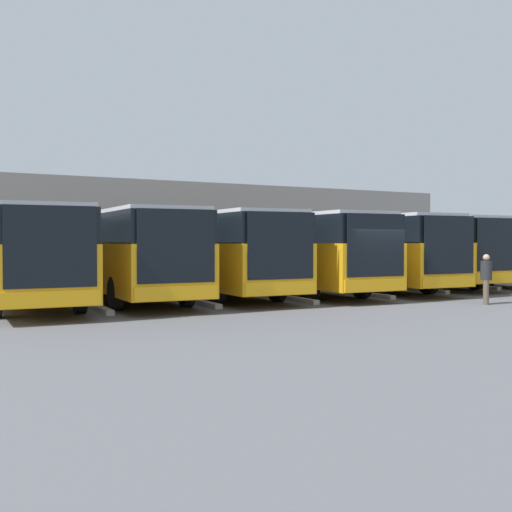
{
  "coord_description": "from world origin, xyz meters",
  "views": [
    {
      "loc": [
        14.27,
        16.72,
        2.14
      ],
      "look_at": [
        1.05,
        -6.2,
        1.49
      ],
      "focal_mm": 45.0,
      "sensor_mm": 36.0,
      "label": 1
    }
  ],
  "objects_px": {
    "bus_1": "(398,248)",
    "bus_6": "(23,252)",
    "bus_4": "(206,250)",
    "pedestrian": "(486,277)",
    "bus_3": "(285,250)",
    "bus_5": "(121,251)",
    "bus_2": "(349,249)",
    "bus_0": "(444,248)"
  },
  "relations": [
    {
      "from": "bus_5",
      "to": "bus_6",
      "type": "height_order",
      "value": "same"
    },
    {
      "from": "bus_1",
      "to": "bus_6",
      "type": "relative_size",
      "value": 1.0
    },
    {
      "from": "bus_3",
      "to": "bus_5",
      "type": "relative_size",
      "value": 1.0
    },
    {
      "from": "bus_1",
      "to": "bus_5",
      "type": "bearing_deg",
      "value": 5.45
    },
    {
      "from": "bus_5",
      "to": "bus_1",
      "type": "bearing_deg",
      "value": -174.55
    },
    {
      "from": "bus_4",
      "to": "bus_5",
      "type": "distance_m",
      "value": 3.44
    },
    {
      "from": "bus_2",
      "to": "pedestrian",
      "type": "relative_size",
      "value": 7.5
    },
    {
      "from": "bus_6",
      "to": "pedestrian",
      "type": "xyz_separation_m",
      "value": [
        -13.37,
        7.91,
        -0.86
      ]
    },
    {
      "from": "bus_0",
      "to": "bus_1",
      "type": "distance_m",
      "value": 3.45
    },
    {
      "from": "bus_3",
      "to": "bus_4",
      "type": "distance_m",
      "value": 3.46
    },
    {
      "from": "pedestrian",
      "to": "bus_3",
      "type": "bearing_deg",
      "value": 70.88
    },
    {
      "from": "bus_2",
      "to": "bus_6",
      "type": "xyz_separation_m",
      "value": [
        13.74,
        -0.14,
        0.0
      ]
    },
    {
      "from": "bus_3",
      "to": "bus_5",
      "type": "distance_m",
      "value": 6.88
    },
    {
      "from": "bus_0",
      "to": "pedestrian",
      "type": "bearing_deg",
      "value": 54.24
    },
    {
      "from": "bus_1",
      "to": "bus_6",
      "type": "bearing_deg",
      "value": 5.56
    },
    {
      "from": "bus_0",
      "to": "bus_5",
      "type": "relative_size",
      "value": 1.0
    },
    {
      "from": "bus_0",
      "to": "bus_5",
      "type": "distance_m",
      "value": 17.19
    },
    {
      "from": "bus_2",
      "to": "bus_3",
      "type": "xyz_separation_m",
      "value": [
        3.44,
        0.08,
        0.0
      ]
    },
    {
      "from": "bus_0",
      "to": "bus_2",
      "type": "relative_size",
      "value": 1.0
    },
    {
      "from": "bus_4",
      "to": "pedestrian",
      "type": "bearing_deg",
      "value": 132.71
    },
    {
      "from": "bus_6",
      "to": "bus_4",
      "type": "bearing_deg",
      "value": -175.0
    },
    {
      "from": "bus_1",
      "to": "bus_0",
      "type": "bearing_deg",
      "value": -170.74
    },
    {
      "from": "bus_0",
      "to": "bus_6",
      "type": "relative_size",
      "value": 1.0
    },
    {
      "from": "bus_2",
      "to": "bus_3",
      "type": "bearing_deg",
      "value": 5.21
    },
    {
      "from": "bus_1",
      "to": "bus_6",
      "type": "height_order",
      "value": "same"
    },
    {
      "from": "bus_1",
      "to": "bus_2",
      "type": "distance_m",
      "value": 3.5
    },
    {
      "from": "bus_0",
      "to": "bus_3",
      "type": "bearing_deg",
      "value": 9.79
    },
    {
      "from": "bus_2",
      "to": "bus_3",
      "type": "distance_m",
      "value": 3.44
    },
    {
      "from": "bus_1",
      "to": "bus_4",
      "type": "relative_size",
      "value": 1.0
    },
    {
      "from": "bus_3",
      "to": "pedestrian",
      "type": "distance_m",
      "value": 8.32
    },
    {
      "from": "bus_4",
      "to": "bus_5",
      "type": "height_order",
      "value": "same"
    },
    {
      "from": "bus_3",
      "to": "pedestrian",
      "type": "bearing_deg",
      "value": 115.55
    },
    {
      "from": "bus_6",
      "to": "pedestrian",
      "type": "height_order",
      "value": "bus_6"
    },
    {
      "from": "pedestrian",
      "to": "bus_6",
      "type": "bearing_deg",
      "value": 108.53
    },
    {
      "from": "bus_2",
      "to": "bus_4",
      "type": "height_order",
      "value": "same"
    },
    {
      "from": "bus_5",
      "to": "bus_6",
      "type": "bearing_deg",
      "value": 5.99
    },
    {
      "from": "bus_3",
      "to": "pedestrian",
      "type": "xyz_separation_m",
      "value": [
        -3.07,
        7.68,
        -0.86
      ]
    },
    {
      "from": "bus_1",
      "to": "bus_2",
      "type": "height_order",
      "value": "same"
    },
    {
      "from": "bus_6",
      "to": "pedestrian",
      "type": "distance_m",
      "value": 15.56
    },
    {
      "from": "bus_5",
      "to": "bus_4",
      "type": "bearing_deg",
      "value": -176.0
    },
    {
      "from": "bus_5",
      "to": "pedestrian",
      "type": "distance_m",
      "value": 12.81
    },
    {
      "from": "bus_2",
      "to": "pedestrian",
      "type": "xyz_separation_m",
      "value": [
        0.37,
        7.77,
        -0.86
      ]
    }
  ]
}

